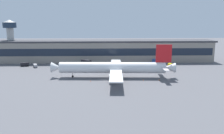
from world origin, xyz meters
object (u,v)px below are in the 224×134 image
belt_loader (35,65)px  baggage_tug (170,65)px  airliner (114,68)px  traffic_cone_2 (159,80)px  pushback_tractor (116,65)px  control_tower (10,35)px  traffic_cone_0 (91,81)px  stair_truck (156,62)px  crew_van (25,64)px  traffic_cone_1 (143,80)px  catering_truck (86,62)px  follow_me_car (73,64)px

belt_loader → baggage_tug: bearing=0.3°
airliner → traffic_cone_2: 24.65m
pushback_tractor → baggage_tug: baggage_tug is taller
control_tower → traffic_cone_0: control_tower is taller
stair_truck → pushback_tractor: bearing=-169.0°
control_tower → stair_truck: 110.36m
crew_van → belt_loader: (8.08, -3.42, -0.31)m
belt_loader → traffic_cone_2: size_ratio=9.79×
stair_truck → traffic_cone_1: size_ratio=9.76×
belt_loader → traffic_cone_1: size_ratio=10.15×
airliner → control_tower: size_ratio=2.14×
control_tower → baggage_tug: 119.75m
pushback_tractor → traffic_cone_0: size_ratio=8.68×
crew_van → traffic_cone_2: size_ratio=8.14×
stair_truck → traffic_cone_0: 62.72m
airliner → catering_truck: airliner is taller
traffic_cone_1 → follow_me_car: bearing=135.4°
baggage_tug → crew_van: bearing=178.3°
pushback_tractor → traffic_cone_1: 40.61m
control_tower → traffic_cone_0: 92.64m
airliner → traffic_cone_1: airliner is taller
follow_me_car → traffic_cone_0: (14.35, -41.75, -0.78)m
stair_truck → follow_me_car: stair_truck is taller
traffic_cone_0 → traffic_cone_2: size_ratio=0.92×
traffic_cone_0 → control_tower: bearing=134.9°
stair_truck → belt_loader: size_ratio=0.96×
stair_truck → belt_loader: 82.57m
belt_loader → traffic_cone_2: belt_loader is taller
control_tower → baggage_tug: control_tower is taller
baggage_tug → pushback_tractor: bearing=178.3°
pushback_tractor → catering_truck: catering_truck is taller
belt_loader → traffic_cone_0: size_ratio=10.66×
traffic_cone_1 → traffic_cone_2: (8.23, -0.07, 0.01)m
pushback_tractor → stair_truck: bearing=11.0°
baggage_tug → crew_van: size_ratio=0.74×
airliner → traffic_cone_1: 17.17m
crew_van → pushback_tractor: bearing=-1.7°
control_tower → stair_truck: (107.31, -18.92, -17.50)m
airliner → crew_van: bearing=150.4°
pushback_tractor → catering_truck: size_ratio=0.75×
crew_van → belt_loader: 8.78m
pushback_tractor → catering_truck: 20.33m
control_tower → crew_van: 33.55m
airliner → pushback_tractor: 32.14m
baggage_tug → traffic_cone_2: 41.10m
airliner → pushback_tractor: bearing=85.5°
airliner → belt_loader: bearing=149.4°
pushback_tractor → traffic_cone_1: bearing=-72.3°
pushback_tractor → follow_me_car: bearing=176.0°
traffic_cone_0 → traffic_cone_2: (35.20, 0.98, 0.03)m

